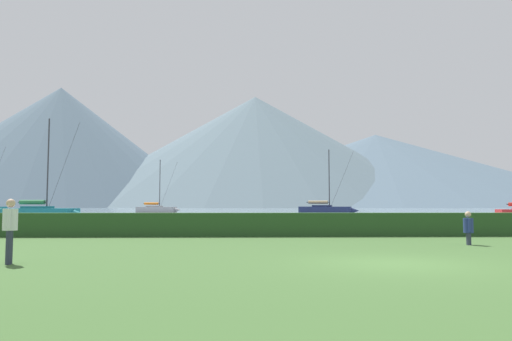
{
  "coord_description": "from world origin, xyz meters",
  "views": [
    {
      "loc": [
        -3.89,
        -12.46,
        1.5
      ],
      "look_at": [
        -2.27,
        46.08,
        5.62
      ],
      "focal_mm": 34.17,
      "sensor_mm": 36.0,
      "label": 1
    }
  ],
  "objects_px": {
    "person_seated_viewer": "(468,227)",
    "person_standing_walker": "(10,226)",
    "sailboat_slip_0": "(42,213)",
    "sailboat_slip_5": "(157,209)",
    "sailboat_slip_3": "(326,210)"
  },
  "relations": [
    {
      "from": "sailboat_slip_5",
      "to": "person_seated_viewer",
      "type": "height_order",
      "value": "sailboat_slip_5"
    },
    {
      "from": "sailboat_slip_0",
      "to": "sailboat_slip_5",
      "type": "distance_m",
      "value": 39.64
    },
    {
      "from": "person_standing_walker",
      "to": "person_seated_viewer",
      "type": "bearing_deg",
      "value": 4.83
    },
    {
      "from": "sailboat_slip_5",
      "to": "sailboat_slip_0",
      "type": "bearing_deg",
      "value": -85.39
    },
    {
      "from": "sailboat_slip_0",
      "to": "person_standing_walker",
      "type": "bearing_deg",
      "value": -57.19
    },
    {
      "from": "sailboat_slip_0",
      "to": "person_seated_viewer",
      "type": "relative_size",
      "value": 8.28
    },
    {
      "from": "sailboat_slip_3",
      "to": "sailboat_slip_5",
      "type": "height_order",
      "value": "sailboat_slip_3"
    },
    {
      "from": "sailboat_slip_0",
      "to": "sailboat_slip_3",
      "type": "height_order",
      "value": "sailboat_slip_0"
    },
    {
      "from": "person_seated_viewer",
      "to": "person_standing_walker",
      "type": "height_order",
      "value": "person_standing_walker"
    },
    {
      "from": "sailboat_slip_0",
      "to": "sailboat_slip_3",
      "type": "relative_size",
      "value": 1.04
    },
    {
      "from": "person_seated_viewer",
      "to": "sailboat_slip_0",
      "type": "bearing_deg",
      "value": 145.31
    },
    {
      "from": "sailboat_slip_5",
      "to": "person_seated_viewer",
      "type": "xyz_separation_m",
      "value": [
        24.09,
        -71.51,
        0.01
      ]
    },
    {
      "from": "person_standing_walker",
      "to": "sailboat_slip_5",
      "type": "bearing_deg",
      "value": 81.14
    },
    {
      "from": "person_standing_walker",
      "to": "sailboat_slip_0",
      "type": "bearing_deg",
      "value": 95.0
    },
    {
      "from": "sailboat_slip_0",
      "to": "person_seated_viewer",
      "type": "distance_m",
      "value": 43.21
    }
  ]
}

